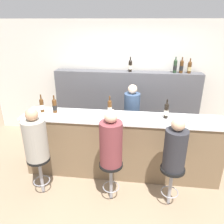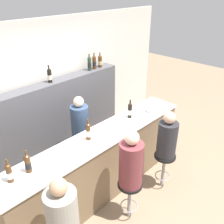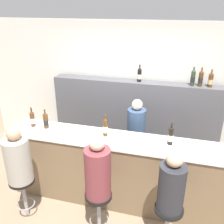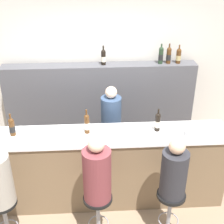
% 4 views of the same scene
% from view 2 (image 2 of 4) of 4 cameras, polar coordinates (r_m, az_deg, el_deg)
% --- Properties ---
extents(ground_plane, '(16.00, 16.00, 0.00)m').
position_cam_2_polar(ground_plane, '(4.27, 0.44, -19.14)').
color(ground_plane, '#8C755B').
extents(wall_back, '(6.40, 0.05, 2.60)m').
position_cam_2_polar(wall_back, '(4.72, -15.70, 4.02)').
color(wall_back, beige).
rests_on(wall_back, ground_plane).
extents(bar_counter, '(3.32, 0.56, 1.10)m').
position_cam_2_polar(bar_counter, '(4.03, -2.30, -11.89)').
color(bar_counter, brown).
rests_on(bar_counter, ground_plane).
extents(back_bar_cabinet, '(3.12, 0.28, 1.57)m').
position_cam_2_polar(back_bar_cabinet, '(4.78, -13.49, -2.39)').
color(back_bar_cabinet, '#4C4C51').
rests_on(back_bar_cabinet, ground_plane).
extents(wine_bottle_counter_0, '(0.07, 0.07, 0.31)m').
position_cam_2_polar(wine_bottle_counter_0, '(3.08, -22.43, -12.72)').
color(wine_bottle_counter_0, '#4C2D14').
rests_on(wine_bottle_counter_0, bar_counter).
extents(wine_bottle_counter_1, '(0.08, 0.08, 0.31)m').
position_cam_2_polar(wine_bottle_counter_1, '(3.15, -18.70, -11.03)').
color(wine_bottle_counter_1, '#4C2D14').
rests_on(wine_bottle_counter_1, bar_counter).
extents(wine_bottle_counter_2, '(0.07, 0.07, 0.34)m').
position_cam_2_polar(wine_bottle_counter_2, '(3.55, -5.44, -4.42)').
color(wine_bottle_counter_2, '#4C2D14').
rests_on(wine_bottle_counter_2, bar_counter).
extents(wine_bottle_counter_3, '(0.07, 0.07, 0.32)m').
position_cam_2_polar(wine_bottle_counter_3, '(4.13, 4.12, 0.39)').
color(wine_bottle_counter_3, black).
rests_on(wine_bottle_counter_3, bar_counter).
extents(wine_bottle_backbar_0, '(0.07, 0.07, 0.31)m').
position_cam_2_polar(wine_bottle_backbar_0, '(4.44, -14.08, 8.12)').
color(wine_bottle_backbar_0, black).
rests_on(wine_bottle_backbar_0, back_bar_cabinet).
extents(wine_bottle_backbar_1, '(0.07, 0.07, 0.32)m').
position_cam_2_polar(wine_bottle_backbar_1, '(4.95, -5.18, 11.00)').
color(wine_bottle_backbar_1, '#233823').
rests_on(wine_bottle_backbar_1, back_bar_cabinet).
extents(wine_bottle_backbar_2, '(0.08, 0.08, 0.32)m').
position_cam_2_polar(wine_bottle_backbar_2, '(5.03, -4.08, 11.28)').
color(wine_bottle_backbar_2, '#4C2D14').
rests_on(wine_bottle_backbar_2, back_bar_cabinet).
extents(wine_bottle_backbar_3, '(0.08, 0.08, 0.30)m').
position_cam_2_polar(wine_bottle_backbar_3, '(5.14, -2.75, 11.52)').
color(wine_bottle_backbar_3, '#4C2D14').
rests_on(wine_bottle_backbar_3, back_bar_cabinet).
extents(wine_glass_0, '(0.07, 0.07, 0.14)m').
position_cam_2_polar(wine_glass_0, '(3.31, -6.85, -8.03)').
color(wine_glass_0, silver).
rests_on(wine_glass_0, bar_counter).
extents(wine_glass_1, '(0.07, 0.07, 0.15)m').
position_cam_2_polar(wine_glass_1, '(3.78, 2.69, -2.63)').
color(wine_glass_1, silver).
rests_on(wine_glass_1, bar_counter).
extents(metal_bowl, '(0.22, 0.22, 0.07)m').
position_cam_2_polar(metal_bowl, '(4.41, 9.23, 0.54)').
color(metal_bowl, '#B7B7BC').
rests_on(metal_bowl, bar_counter).
extents(guest_seated_left, '(0.34, 0.34, 0.81)m').
position_cam_2_polar(guest_seated_left, '(2.83, -11.34, -21.84)').
color(guest_seated_left, gray).
rests_on(guest_seated_left, bar_stool_left).
extents(bar_stool_middle, '(0.35, 0.35, 0.64)m').
position_cam_2_polar(bar_stool_middle, '(3.69, 4.06, -17.56)').
color(bar_stool_middle, gray).
rests_on(bar_stool_middle, ground_plane).
extents(guest_seated_middle, '(0.32, 0.32, 0.84)m').
position_cam_2_polar(guest_seated_middle, '(3.35, 4.36, -11.40)').
color(guest_seated_middle, brown).
rests_on(guest_seated_middle, bar_stool_middle).
extents(bar_stool_right, '(0.35, 0.35, 0.64)m').
position_cam_2_polar(bar_stool_right, '(4.24, 11.85, -11.15)').
color(bar_stool_right, gray).
rests_on(bar_stool_right, ground_plane).
extents(guest_seated_right, '(0.31, 0.31, 0.78)m').
position_cam_2_polar(guest_seated_right, '(3.96, 12.52, -5.69)').
color(guest_seated_right, '#28282D').
rests_on(guest_seated_right, bar_stool_right).
extents(bartender, '(0.30, 0.30, 1.46)m').
position_cam_2_polar(bartender, '(4.45, -7.11, -5.82)').
color(bartender, '#334766').
rests_on(bartender, ground_plane).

